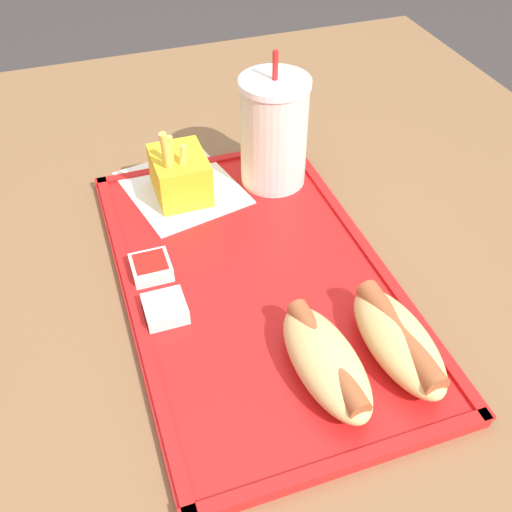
{
  "coord_description": "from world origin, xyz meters",
  "views": [
    {
      "loc": [
        0.47,
        -0.15,
        1.21
      ],
      "look_at": [
        0.03,
        0.0,
        0.78
      ],
      "focal_mm": 42.0,
      "sensor_mm": 36.0,
      "label": 1
    }
  ],
  "objects": [
    {
      "name": "dining_table",
      "position": [
        0.0,
        0.0,
        0.37
      ],
      "size": [
        1.21,
        1.1,
        0.74
      ],
      "color": "brown",
      "rests_on": "ground_plane"
    },
    {
      "name": "food_tray",
      "position": [
        0.03,
        0.0,
        0.75
      ],
      "size": [
        0.48,
        0.28,
        0.01
      ],
      "color": "red",
      "rests_on": "dining_table"
    },
    {
      "name": "paper_napkin",
      "position": [
        -0.15,
        -0.04,
        0.75
      ],
      "size": [
        0.18,
        0.16,
        0.0
      ],
      "color": "white",
      "rests_on": "food_tray"
    },
    {
      "name": "soda_cup",
      "position": [
        -0.14,
        0.08,
        0.82
      ],
      "size": [
        0.09,
        0.09,
        0.18
      ],
      "color": "silver",
      "rests_on": "food_tray"
    },
    {
      "name": "hot_dog_far",
      "position": [
        0.18,
        0.09,
        0.77
      ],
      "size": [
        0.14,
        0.06,
        0.04
      ],
      "color": "#DBB270",
      "rests_on": "food_tray"
    },
    {
      "name": "hot_dog_near",
      "position": [
        0.18,
        0.02,
        0.77
      ],
      "size": [
        0.14,
        0.07,
        0.04
      ],
      "color": "#DBB270",
      "rests_on": "food_tray"
    },
    {
      "name": "fries_carton",
      "position": [
        -0.14,
        -0.04,
        0.78
      ],
      "size": [
        0.08,
        0.06,
        0.11
      ],
      "color": "gold",
      "rests_on": "food_tray"
    },
    {
      "name": "sauce_cup_mayo",
      "position": [
        0.05,
        -0.1,
        0.76
      ],
      "size": [
        0.04,
        0.04,
        0.02
      ],
      "color": "silver",
      "rests_on": "food_tray"
    },
    {
      "name": "sauce_cup_ketchup",
      "position": [
        -0.01,
        -0.1,
        0.76
      ],
      "size": [
        0.04,
        0.04,
        0.02
      ],
      "color": "silver",
      "rests_on": "food_tray"
    }
  ]
}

